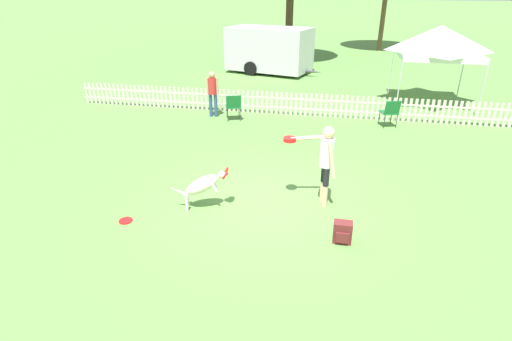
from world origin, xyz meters
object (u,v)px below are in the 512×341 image
(folding_chair_center, at_px, (390,111))
(spectator_standing, at_px, (213,90))
(leaping_dog, at_px, (203,185))
(canopy_tent_main, at_px, (440,41))
(equipment_trailer, at_px, (269,49))
(handler_person, at_px, (324,156))
(folding_chair_blue_left, at_px, (233,105))
(backpack_on_grass, at_px, (342,232))
(frisbee_near_dog, at_px, (126,221))
(frisbee_near_handler, at_px, (341,224))

(folding_chair_center, height_order, spectator_standing, spectator_standing)
(leaping_dog, xyz_separation_m, canopy_tent_main, (5.96, 9.17, 1.77))
(equipment_trailer, bearing_deg, canopy_tent_main, -18.23)
(handler_person, distance_m, folding_chair_blue_left, 6.01)
(handler_person, xyz_separation_m, spectator_standing, (-3.94, 5.37, -0.14))
(backpack_on_grass, xyz_separation_m, equipment_trailer, (-3.77, 14.50, 0.98))
(handler_person, relative_size, frisbee_near_dog, 6.52)
(equipment_trailer, bearing_deg, folding_chair_center, -40.81)
(folding_chair_center, bearing_deg, leaping_dog, 37.18)
(frisbee_near_handler, xyz_separation_m, backpack_on_grass, (0.02, -0.56, 0.18))
(frisbee_near_dog, xyz_separation_m, folding_chair_center, (5.53, 6.82, 0.52))
(frisbee_near_handler, height_order, spectator_standing, spectator_standing)
(handler_person, relative_size, equipment_trailer, 0.34)
(frisbee_near_handler, bearing_deg, leaping_dog, 177.87)
(folding_chair_blue_left, bearing_deg, folding_chair_center, 164.10)
(canopy_tent_main, bearing_deg, backpack_on_grass, -107.99)
(folding_chair_blue_left, height_order, spectator_standing, spectator_standing)
(frisbee_near_handler, height_order, backpack_on_grass, backpack_on_grass)
(leaping_dog, bearing_deg, spectator_standing, 179.87)
(leaping_dog, distance_m, backpack_on_grass, 2.86)
(handler_person, distance_m, leaping_dog, 2.47)
(folding_chair_center, distance_m, equipment_trailer, 9.41)
(equipment_trailer, bearing_deg, folding_chair_blue_left, -73.20)
(frisbee_near_dog, relative_size, folding_chair_blue_left, 0.29)
(frisbee_near_dog, bearing_deg, equipment_trailer, 88.73)
(backpack_on_grass, bearing_deg, frisbee_near_dog, -178.09)
(equipment_trailer, bearing_deg, leaping_dog, -70.30)
(leaping_dog, height_order, equipment_trailer, equipment_trailer)
(frisbee_near_dog, relative_size, spectator_standing, 0.17)
(leaping_dog, xyz_separation_m, frisbee_near_dog, (-1.33, -0.80, -0.51))
(leaping_dog, xyz_separation_m, spectator_standing, (-1.62, 6.01, 0.40))
(backpack_on_grass, xyz_separation_m, spectator_standing, (-4.38, 6.68, 0.73))
(equipment_trailer, bearing_deg, spectator_standing, -78.92)
(leaping_dog, height_order, folding_chair_blue_left, leaping_dog)
(leaping_dog, height_order, frisbee_near_dog, leaping_dog)
(folding_chair_blue_left, xyz_separation_m, equipment_trailer, (-0.18, 8.10, 0.65))
(handler_person, bearing_deg, spectator_standing, 21.12)
(handler_person, height_order, equipment_trailer, equipment_trailer)
(frisbee_near_handler, distance_m, backpack_on_grass, 0.59)
(backpack_on_grass, height_order, folding_chair_center, folding_chair_center)
(backpack_on_grass, height_order, canopy_tent_main, canopy_tent_main)
(frisbee_near_dog, distance_m, canopy_tent_main, 12.56)
(backpack_on_grass, distance_m, equipment_trailer, 15.01)
(folding_chair_blue_left, bearing_deg, frisbee_near_dog, 66.43)
(backpack_on_grass, height_order, spectator_standing, spectator_standing)
(leaping_dog, relative_size, frisbee_near_handler, 4.67)
(leaping_dog, relative_size, equipment_trailer, 0.24)
(leaping_dog, distance_m, canopy_tent_main, 11.08)
(handler_person, relative_size, canopy_tent_main, 0.59)
(backpack_on_grass, relative_size, folding_chair_center, 0.45)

